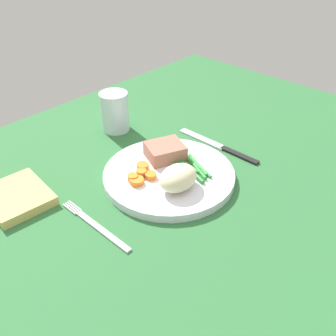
# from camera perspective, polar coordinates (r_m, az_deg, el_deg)

# --- Properties ---
(dining_table) EXTENTS (1.20, 0.90, 0.02)m
(dining_table) POSITION_cam_1_polar(r_m,az_deg,el_deg) (0.72, 1.24, -2.83)
(dining_table) COLOR #2D6B38
(dining_table) RESTS_ON ground
(dinner_plate) EXTENTS (0.25, 0.25, 0.02)m
(dinner_plate) POSITION_cam_1_polar(r_m,az_deg,el_deg) (0.72, 0.00, -1.17)
(dinner_plate) COLOR white
(dinner_plate) RESTS_ON dining_table
(meat_portion) EXTENTS (0.09, 0.08, 0.03)m
(meat_portion) POSITION_cam_1_polar(r_m,az_deg,el_deg) (0.75, -0.45, 2.57)
(meat_portion) COLOR #A86B56
(meat_portion) RESTS_ON dinner_plate
(mashed_potatoes) EXTENTS (0.08, 0.06, 0.04)m
(mashed_potatoes) POSITION_cam_1_polar(r_m,az_deg,el_deg) (0.66, 1.52, -1.49)
(mashed_potatoes) COLOR beige
(mashed_potatoes) RESTS_ON dinner_plate
(carrot_slices) EXTENTS (0.06, 0.05, 0.01)m
(carrot_slices) POSITION_cam_1_polar(r_m,az_deg,el_deg) (0.70, -4.13, -1.00)
(carrot_slices) COLOR orange
(carrot_slices) RESTS_ON dinner_plate
(green_beans) EXTENTS (0.07, 0.10, 0.01)m
(green_beans) POSITION_cam_1_polar(r_m,az_deg,el_deg) (0.72, 3.63, 0.03)
(green_beans) COLOR #2D8C38
(green_beans) RESTS_ON dinner_plate
(fork) EXTENTS (0.01, 0.17, 0.00)m
(fork) POSITION_cam_1_polar(r_m,az_deg,el_deg) (0.64, -10.83, -8.58)
(fork) COLOR silver
(fork) RESTS_ON dining_table
(knife) EXTENTS (0.02, 0.21, 0.01)m
(knife) POSITION_cam_1_polar(r_m,az_deg,el_deg) (0.83, 7.75, 3.24)
(knife) COLOR black
(knife) RESTS_ON dining_table
(water_glass) EXTENTS (0.06, 0.06, 0.09)m
(water_glass) POSITION_cam_1_polar(r_m,az_deg,el_deg) (0.88, -8.02, 8.09)
(water_glass) COLOR silver
(water_glass) RESTS_ON dining_table
(napkin) EXTENTS (0.11, 0.13, 0.02)m
(napkin) POSITION_cam_1_polar(r_m,az_deg,el_deg) (0.72, -21.80, -4.03)
(napkin) COLOR #DBBC6B
(napkin) RESTS_ON dining_table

